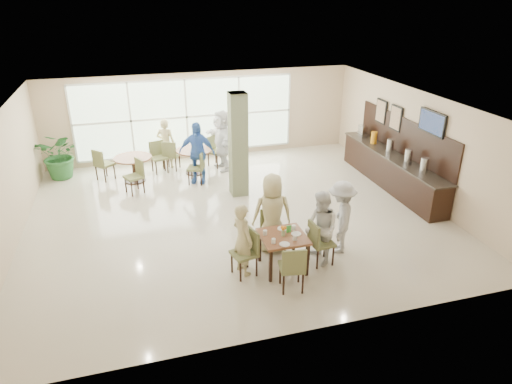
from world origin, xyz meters
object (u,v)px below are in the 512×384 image
object	(u,v)px
teen_right	(321,229)
main_table	(283,240)
buffet_counter	(392,168)
teen_far	(272,213)
teen_left	(243,239)
round_table_left	(133,163)
round_table_right	(194,155)
teen_standing	(341,217)
potted_plant	(61,155)
adult_a	(197,153)
adult_b	(222,140)
adult_standing	(166,143)

from	to	relation	value
teen_right	main_table	bearing A→B (deg)	-93.17
buffet_counter	teen_far	distance (m)	4.94
teen_left	teen_far	distance (m)	1.07
round_table_left	teen_left	distance (m)	5.76
main_table	round_table_right	xyz separation A→B (m)	(-0.86, 5.71, -0.08)
teen_standing	round_table_left	bearing A→B (deg)	-116.68
round_table_left	teen_left	size ratio (longest dim) A/B	0.73
main_table	buffet_counter	world-z (taller)	buffet_counter
potted_plant	adult_a	world-z (taller)	adult_a
teen_right	adult_a	world-z (taller)	adult_a
teen_far	adult_b	distance (m)	5.02
buffet_counter	potted_plant	xyz separation A→B (m)	(-9.06, 3.27, 0.16)
main_table	teen_far	world-z (taller)	teen_far
main_table	round_table_right	size ratio (longest dim) A/B	0.81
teen_right	round_table_left	bearing A→B (deg)	-151.65
round_table_right	potted_plant	world-z (taller)	potted_plant
round_table_right	teen_left	bearing A→B (deg)	-89.41
buffet_counter	adult_standing	world-z (taller)	buffet_counter
teen_far	teen_right	bearing A→B (deg)	143.44
teen_far	teen_right	world-z (taller)	teen_far
round_table_left	adult_standing	bearing A→B (deg)	41.01
round_table_left	adult_a	size ratio (longest dim) A/B	0.61
main_table	adult_standing	bearing A→B (deg)	104.22
potted_plant	teen_left	size ratio (longest dim) A/B	0.96
buffet_counter	potted_plant	bearing A→B (deg)	160.13
adult_a	adult_b	distance (m)	1.23
potted_plant	teen_standing	distance (m)	8.61
buffet_counter	potted_plant	distance (m)	9.63
teen_far	teen_left	bearing A→B (deg)	46.56
teen_right	adult_standing	size ratio (longest dim) A/B	1.00
teen_left	teen_far	bearing A→B (deg)	-71.83
round_table_left	adult_b	size ratio (longest dim) A/B	0.58
round_table_left	adult_a	xyz separation A→B (m)	(1.79, -0.58, 0.33)
adult_a	adult_b	world-z (taller)	adult_b
round_table_left	teen_far	world-z (taller)	teen_far
round_table_left	teen_standing	world-z (taller)	teen_standing
round_table_left	teen_standing	distance (m)	6.62
main_table	teen_far	size ratio (longest dim) A/B	0.51
buffet_counter	teen_left	xyz separation A→B (m)	(-5.15, -3.04, 0.19)
potted_plant	round_table_right	bearing A→B (deg)	-10.18
potted_plant	teen_standing	bearing A→B (deg)	-44.91
teen_standing	main_table	bearing A→B (deg)	-51.84
main_table	teen_standing	distance (m)	1.44
teen_far	adult_standing	world-z (taller)	teen_far
teen_left	buffet_counter	bearing A→B (deg)	-80.86
teen_far	adult_standing	size ratio (longest dim) A/B	1.11
main_table	teen_left	bearing A→B (deg)	173.89
round_table_right	potted_plant	distance (m)	3.91
adult_a	adult_standing	xyz separation A→B (m)	(-0.74, 1.49, -0.12)
potted_plant	teen_right	world-z (taller)	teen_right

